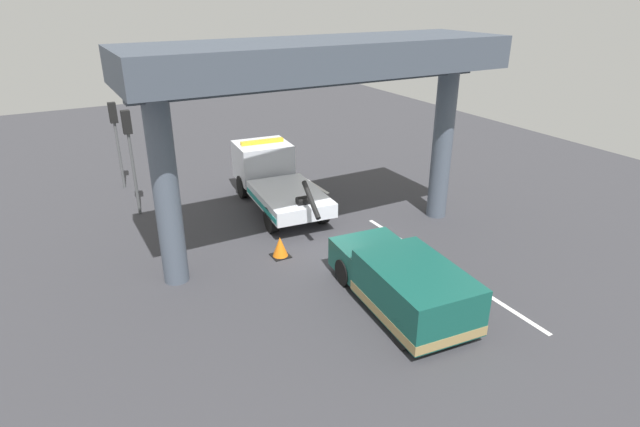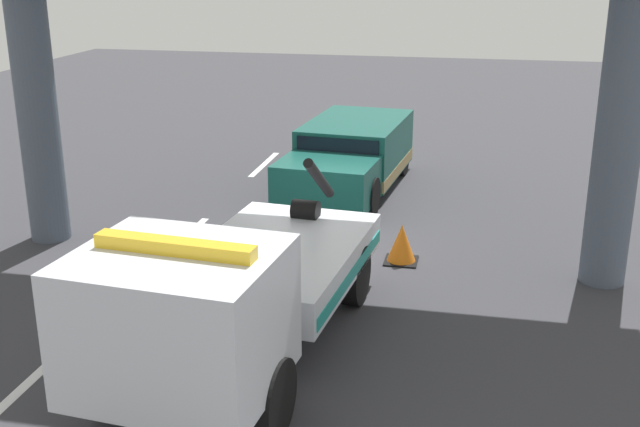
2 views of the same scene
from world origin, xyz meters
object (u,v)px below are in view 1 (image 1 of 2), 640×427
at_px(tow_truck_white, 273,177).
at_px(traffic_cone_orange, 280,247).
at_px(traffic_light_near, 129,140).
at_px(traffic_light_far, 115,126).
at_px(towed_van_green, 404,284).

relative_size(tow_truck_white, traffic_cone_orange, 10.02).
xyz_separation_m(traffic_light_near, traffic_cone_orange, (-6.21, -3.50, -2.77)).
relative_size(tow_truck_white, traffic_light_far, 1.85).
bearing_deg(towed_van_green, traffic_light_near, 25.99).
height_order(traffic_light_far, traffic_cone_orange, traffic_light_far).
relative_size(traffic_light_near, traffic_light_far, 1.08).
relative_size(traffic_light_far, traffic_cone_orange, 5.43).
xyz_separation_m(tow_truck_white, traffic_cone_orange, (-4.57, 1.84, -0.85)).
height_order(towed_van_green, traffic_cone_orange, towed_van_green).
xyz_separation_m(towed_van_green, traffic_light_near, (10.81, 5.27, 2.34)).
xyz_separation_m(towed_van_green, traffic_light_far, (14.31, 5.27, 2.13)).
bearing_deg(traffic_light_near, traffic_cone_orange, -150.61).
relative_size(traffic_light_near, traffic_cone_orange, 5.85).
bearing_deg(tow_truck_white, traffic_light_far, 46.07).
bearing_deg(tow_truck_white, traffic_cone_orange, 158.01).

